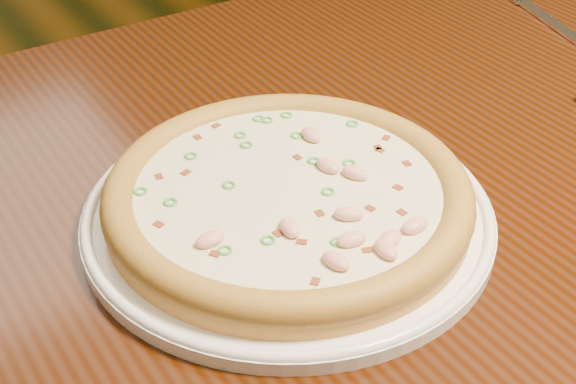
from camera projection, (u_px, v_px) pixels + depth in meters
ground at (117, 294)px, 1.70m from camera, size 9.00×9.00×0.00m
hero_table at (360, 233)px, 0.83m from camera, size 1.20×0.80×0.75m
plate at (288, 212)px, 0.68m from camera, size 0.35×0.35×0.02m
pizza at (288, 195)px, 0.67m from camera, size 0.31×0.31×0.03m
fork at (543, 16)px, 1.03m from camera, size 0.06×0.17×0.00m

